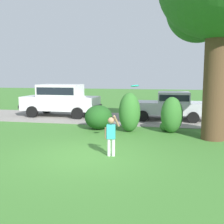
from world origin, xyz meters
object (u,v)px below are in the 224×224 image
object	(u,v)px
child_thrower	(111,133)
frisbee	(135,86)
parked_sedan	(169,105)
parked_suv	(61,98)

from	to	relation	value
child_thrower	frisbee	world-z (taller)	frisbee
frisbee	parked_sedan	bearing A→B (deg)	80.15
parked_sedan	frisbee	size ratio (longest dim) A/B	15.56
parked_sedan	frisbee	distance (m)	6.71
parked_suv	frisbee	distance (m)	8.47
child_thrower	frisbee	bearing A→B (deg)	58.49
child_thrower	parked_sedan	bearing A→B (deg)	77.02
parked_suv	child_thrower	size ratio (longest dim) A/B	3.67
parked_suv	child_thrower	world-z (taller)	parked_suv
parked_suv	parked_sedan	bearing A→B (deg)	-0.20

